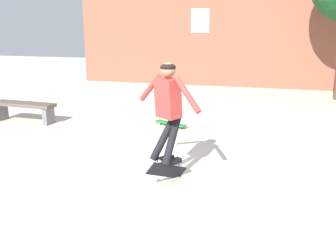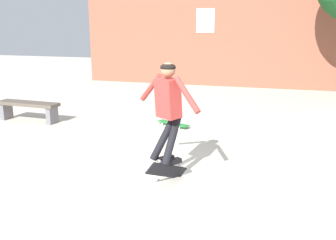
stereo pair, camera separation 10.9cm
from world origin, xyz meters
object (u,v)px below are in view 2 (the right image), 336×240
Objects in this scene: skater at (168,104)px; skateboard_flipping at (167,171)px; skateboard_resting at (173,123)px; park_bench at (28,107)px.

skater is 1.00m from skateboard_flipping.
park_bench is at bearing -146.09° from skateboard_resting.
skateboard_resting is at bearing 47.90° from skater.
park_bench is 5.10m from skater.
skater is at bearing 24.58° from skateboard_flipping.
park_bench is 3.58m from skateboard_resting.
skateboard_flipping is at bearing -147.57° from skater.
skateboard_resting is (-0.82, 3.15, -0.13)m from skateboard_flipping.
park_bench is 5.06m from skateboard_flipping.
skateboard_resting is (-0.82, 3.10, -1.12)m from skater.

